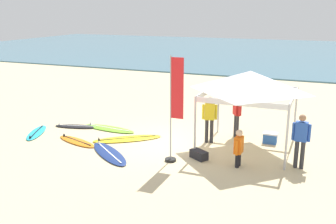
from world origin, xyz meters
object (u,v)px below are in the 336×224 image
object	(u,v)px
gear_bag_near_tent	(199,155)
person_yellow	(210,117)
canopy_tent	(250,82)
surfboard_yellow	(127,139)
surfboard_lime	(109,128)
surfboard_cyan	(36,133)
banner_flag	(174,114)
surfboard_black	(77,126)
person_orange	(239,147)
cooler_box	(270,138)
person_red	(237,112)
person_blue	(301,138)
surfboard_orange	(77,141)
surfboard_navy	(109,153)

from	to	relation	value
gear_bag_near_tent	person_yellow	bearing A→B (deg)	95.36
canopy_tent	surfboard_yellow	distance (m)	4.99
person_yellow	surfboard_lime	bearing A→B (deg)	-179.92
surfboard_cyan	banner_flag	size ratio (longest dim) A/B	0.57
surfboard_black	surfboard_yellow	bearing A→B (deg)	-12.58
person_orange	cooler_box	world-z (taller)	person_orange
person_red	person_blue	size ratio (longest dim) A/B	1.00
surfboard_orange	banner_flag	world-z (taller)	banner_flag
canopy_tent	surfboard_cyan	size ratio (longest dim) A/B	1.54
person_yellow	surfboard_orange	bearing A→B (deg)	-157.99
surfboard_navy	cooler_box	distance (m)	5.83
canopy_tent	cooler_box	xyz separation A→B (m)	(0.68, 0.89, -2.19)
person_orange	banner_flag	xyz separation A→B (m)	(-1.99, -0.38, 0.92)
gear_bag_near_tent	surfboard_cyan	bearing A→B (deg)	179.26
surfboard_navy	banner_flag	bearing A→B (deg)	6.30
surfboard_black	banner_flag	xyz separation A→B (m)	(5.10, -1.92, 1.54)
cooler_box	canopy_tent	bearing A→B (deg)	-127.10
surfboard_black	person_red	bearing A→B (deg)	11.32
cooler_box	person_yellow	bearing A→B (deg)	-159.01
surfboard_yellow	surfboard_navy	bearing A→B (deg)	-84.25
surfboard_lime	person_red	world-z (taller)	person_red
person_yellow	surfboard_black	bearing A→B (deg)	-177.28
canopy_tent	banner_flag	xyz separation A→B (m)	(-1.92, -2.09, -0.81)
person_blue	person_yellow	xyz separation A→B (m)	(-3.23, 1.21, 0.00)
surfboard_yellow	canopy_tent	bearing A→B (deg)	10.11
surfboard_black	person_orange	world-z (taller)	person_orange
person_red	person_yellow	bearing A→B (deg)	-127.41
surfboard_cyan	surfboard_navy	size ratio (longest dim) A/B	0.82
surfboard_orange	person_orange	world-z (taller)	person_orange
surfboard_black	person_blue	xyz separation A→B (m)	(8.85, -0.95, 0.95)
canopy_tent	surfboard_yellow	bearing A→B (deg)	-169.89
surfboard_yellow	person_yellow	distance (m)	3.20
surfboard_black	surfboard_cyan	size ratio (longest dim) A/B	0.98
surfboard_black	cooler_box	world-z (taller)	cooler_box
person_red	cooler_box	bearing A→B (deg)	-9.27
surfboard_black	surfboard_lime	distance (m)	1.43
surfboard_navy	gear_bag_near_tent	size ratio (longest dim) A/B	3.96
cooler_box	surfboard_cyan	bearing A→B (deg)	-164.72
person_red	person_blue	xyz separation A→B (m)	(2.45, -2.23, 0.00)
person_orange	gear_bag_near_tent	size ratio (longest dim) A/B	2.00
surfboard_yellow	banner_flag	bearing A→B (deg)	-28.74
surfboard_cyan	person_orange	bearing A→B (deg)	-1.69
person_red	person_orange	xyz separation A→B (m)	(0.70, -2.82, -0.33)
surfboard_black	gear_bag_near_tent	distance (m)	5.94
surfboard_cyan	surfboard_orange	bearing A→B (deg)	-7.00
surfboard_orange	surfboard_lime	distance (m)	1.84
surfboard_yellow	surfboard_lime	size ratio (longest dim) A/B	1.02
surfboard_yellow	gear_bag_near_tent	distance (m)	3.18
surfboard_black	surfboard_cyan	distance (m)	1.62
surfboard_yellow	cooler_box	size ratio (longest dim) A/B	4.93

